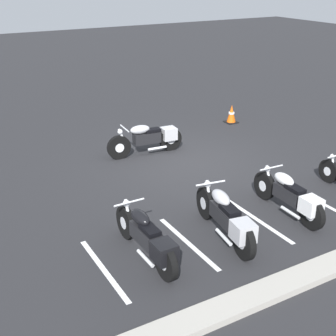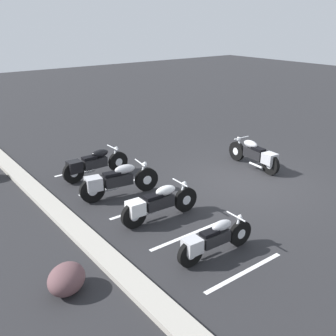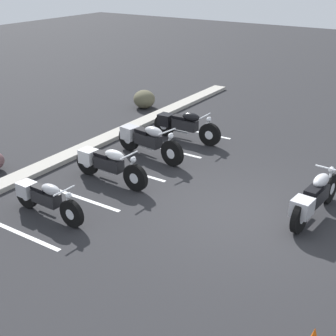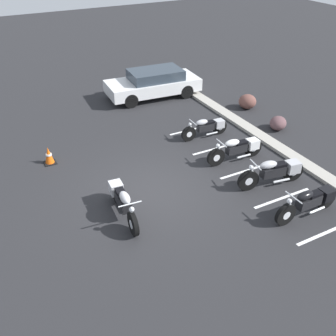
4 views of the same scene
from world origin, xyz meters
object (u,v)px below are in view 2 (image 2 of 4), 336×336
parked_bike_1 (157,203)px  parked_bike_2 (116,181)px  parked_bike_3 (93,164)px  landscape_rock_1 (67,279)px  motorcycle_silver_featured (256,155)px  parked_bike_0 (213,239)px

parked_bike_1 → parked_bike_2: (1.76, 0.11, 0.03)m
parked_bike_3 → landscape_rock_1: bearing=-122.6°
motorcycle_silver_featured → parked_bike_2: parked_bike_2 is taller
parked_bike_3 → parked_bike_1: bearing=-90.8°
parked_bike_1 → parked_bike_2: size_ratio=0.95×
parked_bike_2 → landscape_rock_1: (-2.96, 2.76, -0.21)m
parked_bike_0 → parked_bike_1: size_ratio=0.90×
parked_bike_0 → motorcycle_silver_featured: bearing=34.3°
parked_bike_0 → parked_bike_3: parked_bike_3 is taller
parked_bike_3 → landscape_rock_1: (-4.60, 2.90, -0.20)m
parked_bike_3 → landscape_rock_1: size_ratio=2.77×
motorcycle_silver_featured → parked_bike_0: 5.50m
parked_bike_1 → landscape_rock_1: parked_bike_1 is taller
parked_bike_0 → landscape_rock_1: size_ratio=2.46×
parked_bike_1 → motorcycle_silver_featured: bearing=14.0°
parked_bike_1 → parked_bike_3: 3.41m
parked_bike_1 → parked_bike_3: size_ratio=0.98×
motorcycle_silver_featured → parked_bike_0: motorcycle_silver_featured is taller
parked_bike_0 → landscape_rock_1: 2.98m
motorcycle_silver_featured → parked_bike_1: (-0.94, 4.66, -0.01)m
parked_bike_2 → parked_bike_3: 1.65m
parked_bike_2 → landscape_rock_1: bearing=-124.2°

